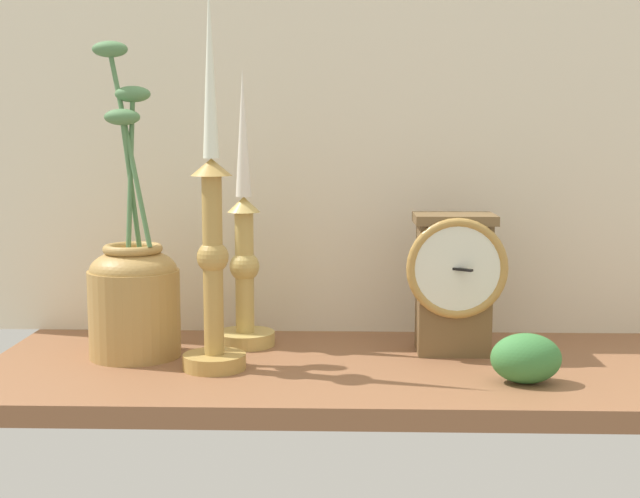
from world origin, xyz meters
The scene contains 7 objects.
ground_plane centered at (0.00, 0.00, -1.20)cm, with size 100.00×36.00×2.40cm, color brown.
back_wall centered at (0.00, 18.50, 32.50)cm, with size 120.00×2.00×65.00cm, color silver.
mantel_clock centered at (7.32, 5.60, 9.38)cm, with size 12.48×9.61×17.70cm.
candlestick_tall_left centered at (-21.82, -3.07, 14.97)cm, with size 7.50×7.50×45.01cm.
candlestick_tall_center centered at (-19.53, 8.94, 11.51)cm, with size 7.80×7.80×36.01cm.
brass_vase_jar centered at (-32.66, 2.71, 8.36)cm, with size 11.34×11.34×38.96cm.
ivy_sprig centered at (13.86, -8.03, 2.83)cm, with size 7.90×5.53×5.67cm.
Camera 1 is at (-6.11, -105.16, 27.70)cm, focal length 49.84 mm.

